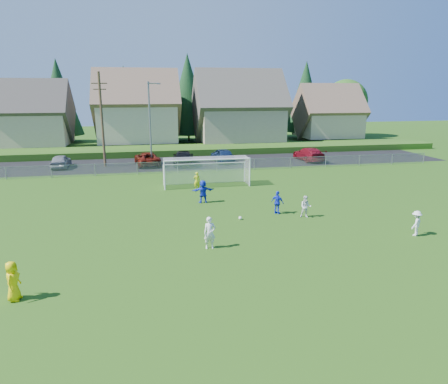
{
  "coord_description": "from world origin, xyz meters",
  "views": [
    {
      "loc": [
        -5.08,
        -17.72,
        8.1
      ],
      "look_at": [
        0.0,
        8.0,
        1.4
      ],
      "focal_mm": 32.0,
      "sensor_mm": 36.0,
      "label": 1
    }
  ],
  "objects_px": {
    "referee": "(13,281)",
    "player_blue_a": "(278,203)",
    "player_white_a": "(210,233)",
    "player_blue_b": "(203,191)",
    "soccer_ball": "(240,218)",
    "car_d": "(183,158)",
    "car_c": "(147,159)",
    "car_e": "(222,155)",
    "player_white_b": "(306,207)",
    "soccer_goal": "(206,167)",
    "player_white_c": "(416,223)",
    "car_g": "(309,154)",
    "goalkeeper": "(197,181)",
    "car_a": "(61,161)"
  },
  "relations": [
    {
      "from": "car_e",
      "to": "soccer_ball",
      "type": "bearing_deg",
      "value": 76.61
    },
    {
      "from": "player_white_c",
      "to": "car_g",
      "type": "height_order",
      "value": "car_g"
    },
    {
      "from": "car_g",
      "to": "goalkeeper",
      "type": "bearing_deg",
      "value": 35.64
    },
    {
      "from": "player_white_b",
      "to": "car_c",
      "type": "bearing_deg",
      "value": 133.63
    },
    {
      "from": "car_c",
      "to": "car_e",
      "type": "relative_size",
      "value": 1.11
    },
    {
      "from": "referee",
      "to": "player_blue_a",
      "type": "height_order",
      "value": "referee"
    },
    {
      "from": "soccer_ball",
      "to": "player_white_b",
      "type": "distance_m",
      "value": 4.36
    },
    {
      "from": "car_e",
      "to": "car_g",
      "type": "height_order",
      "value": "car_e"
    },
    {
      "from": "player_white_c",
      "to": "car_e",
      "type": "xyz_separation_m",
      "value": [
        -6.26,
        25.91,
        0.07
      ]
    },
    {
      "from": "referee",
      "to": "player_white_a",
      "type": "height_order",
      "value": "player_white_a"
    },
    {
      "from": "player_white_b",
      "to": "car_g",
      "type": "relative_size",
      "value": 0.27
    },
    {
      "from": "player_white_b",
      "to": "player_white_a",
      "type": "bearing_deg",
      "value": -131.77
    },
    {
      "from": "player_white_c",
      "to": "car_e",
      "type": "height_order",
      "value": "car_e"
    },
    {
      "from": "car_d",
      "to": "player_white_a",
      "type": "bearing_deg",
      "value": 93.01
    },
    {
      "from": "player_white_c",
      "to": "car_a",
      "type": "xyz_separation_m",
      "value": [
        -24.01,
        25.91,
        -0.02
      ]
    },
    {
      "from": "player_white_c",
      "to": "car_d",
      "type": "xyz_separation_m",
      "value": [
        -10.89,
        25.0,
        0.07
      ]
    },
    {
      "from": "player_white_c",
      "to": "car_a",
      "type": "height_order",
      "value": "player_white_c"
    },
    {
      "from": "referee",
      "to": "goalkeeper",
      "type": "height_order",
      "value": "referee"
    },
    {
      "from": "player_white_a",
      "to": "referee",
      "type": "bearing_deg",
      "value": -155.68
    },
    {
      "from": "player_blue_a",
      "to": "car_e",
      "type": "distance_m",
      "value": 20.4
    },
    {
      "from": "car_d",
      "to": "soccer_goal",
      "type": "relative_size",
      "value": 0.74
    },
    {
      "from": "car_c",
      "to": "referee",
      "type": "bearing_deg",
      "value": 72.17
    },
    {
      "from": "referee",
      "to": "player_white_b",
      "type": "xyz_separation_m",
      "value": [
        15.46,
        7.78,
        -0.09
      ]
    },
    {
      "from": "soccer_goal",
      "to": "referee",
      "type": "bearing_deg",
      "value": -120.05
    },
    {
      "from": "referee",
      "to": "car_d",
      "type": "relative_size",
      "value": 0.3
    },
    {
      "from": "car_a",
      "to": "player_blue_b",
      "type": "bearing_deg",
      "value": 128.13
    },
    {
      "from": "player_white_a",
      "to": "player_blue_b",
      "type": "xyz_separation_m",
      "value": [
        0.92,
        8.82,
        -0.0
      ]
    },
    {
      "from": "car_a",
      "to": "car_g",
      "type": "xyz_separation_m",
      "value": [
        27.97,
        -0.99,
        0.07
      ]
    },
    {
      "from": "car_c",
      "to": "soccer_goal",
      "type": "xyz_separation_m",
      "value": [
        4.97,
        -10.94,
        0.9
      ]
    },
    {
      "from": "goalkeeper",
      "to": "player_white_b",
      "type": "bearing_deg",
      "value": 124.09
    },
    {
      "from": "player_blue_b",
      "to": "player_white_a",
      "type": "bearing_deg",
      "value": 81.77
    },
    {
      "from": "player_white_a",
      "to": "player_white_b",
      "type": "xyz_separation_m",
      "value": [
        6.99,
        3.99,
        -0.13
      ]
    },
    {
      "from": "player_white_b",
      "to": "player_blue_b",
      "type": "bearing_deg",
      "value": 159.94
    },
    {
      "from": "player_white_c",
      "to": "player_blue_a",
      "type": "relative_size",
      "value": 0.93
    },
    {
      "from": "car_c",
      "to": "soccer_goal",
      "type": "bearing_deg",
      "value": 107.31
    },
    {
      "from": "player_white_a",
      "to": "player_blue_a",
      "type": "height_order",
      "value": "player_white_a"
    },
    {
      "from": "car_g",
      "to": "car_e",
      "type": "bearing_deg",
      "value": -8.03
    },
    {
      "from": "player_white_c",
      "to": "car_c",
      "type": "bearing_deg",
      "value": -93.59
    },
    {
      "from": "car_c",
      "to": "soccer_goal",
      "type": "relative_size",
      "value": 0.71
    },
    {
      "from": "referee",
      "to": "car_c",
      "type": "xyz_separation_m",
      "value": [
        5.5,
        29.04,
        -0.09
      ]
    },
    {
      "from": "player_white_b",
      "to": "player_blue_a",
      "type": "height_order",
      "value": "player_blue_a"
    },
    {
      "from": "player_white_b",
      "to": "car_e",
      "type": "xyz_separation_m",
      "value": [
        -1.36,
        21.54,
        0.08
      ]
    },
    {
      "from": "player_blue_b",
      "to": "player_white_b",
      "type": "bearing_deg",
      "value": 139.15
    },
    {
      "from": "soccer_ball",
      "to": "car_d",
      "type": "relative_size",
      "value": 0.04
    },
    {
      "from": "car_d",
      "to": "soccer_goal",
      "type": "bearing_deg",
      "value": 100.88
    },
    {
      "from": "player_blue_a",
      "to": "goalkeeper",
      "type": "bearing_deg",
      "value": -11.24
    },
    {
      "from": "soccer_ball",
      "to": "car_e",
      "type": "height_order",
      "value": "car_e"
    },
    {
      "from": "car_e",
      "to": "player_white_a",
      "type": "bearing_deg",
      "value": 72.07
    },
    {
      "from": "player_white_b",
      "to": "player_white_c",
      "type": "distance_m",
      "value": 6.56
    },
    {
      "from": "player_white_c",
      "to": "car_d",
      "type": "distance_m",
      "value": 27.27
    }
  ]
}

